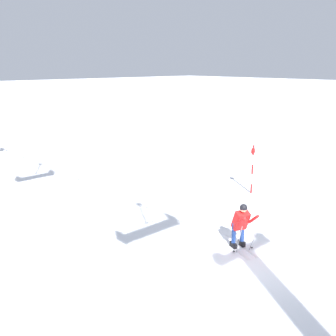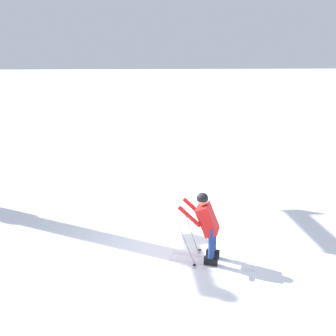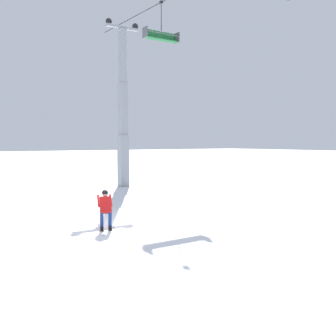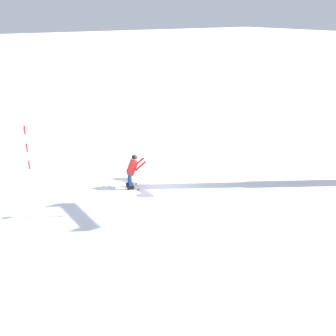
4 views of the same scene
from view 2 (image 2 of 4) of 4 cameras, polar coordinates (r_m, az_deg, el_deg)
ground_plane at (r=8.46m, az=0.23°, el=-12.48°), size 260.00×260.00×0.00m
skier_carving_main at (r=7.74m, az=5.94°, el=-8.35°), size 1.79×1.05×1.62m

